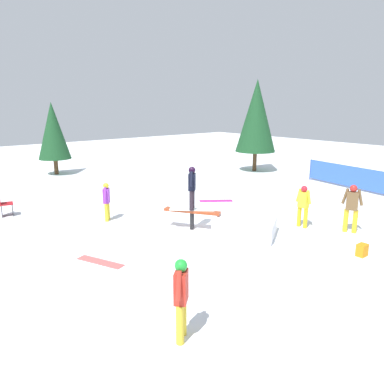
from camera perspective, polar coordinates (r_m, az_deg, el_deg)
name	(u,v)px	position (r m, az deg, el deg)	size (l,w,h in m)	color
ground_plane	(192,229)	(12.38, 0.00, -5.68)	(60.00, 60.00, 0.00)	white
rail_feature	(192,213)	(12.21, 0.00, -3.24)	(1.75, 1.23, 0.66)	black
snow_kicker_ramp	(245,227)	(11.88, 8.12, -5.28)	(1.80, 1.50, 0.54)	white
main_rider_on_rail	(192,189)	(12.00, 0.00, 0.51)	(1.24, 1.23, 1.43)	white
bystander_purple	(107,200)	(13.42, -12.88, -1.12)	(0.52, 0.43, 1.36)	gold
bystander_yellow	(303,204)	(12.90, 16.59, -1.77)	(0.58, 0.20, 1.42)	yellow
bystander_brown	(352,206)	(12.89, 23.18, -1.96)	(0.62, 0.36, 1.56)	yellow
bystander_red	(181,295)	(6.65, -1.66, -15.46)	(0.48, 0.52, 1.50)	gold
loose_snowboard_coral	(100,262)	(10.21, -13.79, -10.30)	(1.38, 0.28, 0.02)	#E65E5B
loose_snowboard_magenta	(216,201)	(15.87, 3.68, -1.36)	(1.38, 0.28, 0.02)	#BF2190
folding_chair	(5,205)	(15.30, -26.61, -1.78)	(0.52, 0.52, 0.88)	#3F3F44
backpack_on_snow	(362,250)	(11.24, 24.48, -8.06)	(0.30, 0.22, 0.34)	orange
safety_fence	(352,177)	(19.54, 23.19, 2.15)	(5.22, 0.97, 1.10)	blue
pine_tree_near	(53,131)	(22.94, -20.42, 8.73)	(1.81, 1.81, 4.12)	#4C331E
pine_tree_far	(256,116)	(22.92, 9.79, 11.35)	(2.38, 2.38, 5.42)	#4C331E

